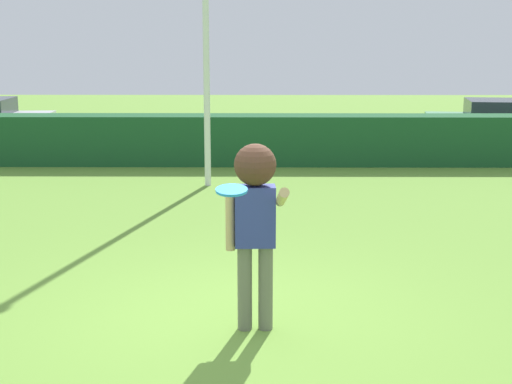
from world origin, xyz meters
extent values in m
plane|color=olive|center=(0.00, 0.00, 0.00)|extent=(60.00, 60.00, 0.00)
cylinder|color=#686B59|center=(0.34, -0.22, 0.42)|extent=(0.14, 0.14, 0.84)
cylinder|color=#686B59|center=(0.14, -0.23, 0.42)|extent=(0.14, 0.14, 0.84)
cube|color=navy|center=(0.24, -0.22, 1.13)|extent=(0.39, 0.23, 0.58)
cylinder|color=tan|center=(0.49, -0.49, 1.37)|extent=(0.11, 0.62, 0.30)
cylinder|color=tan|center=(0.01, -0.23, 1.11)|extent=(0.09, 0.09, 0.62)
sphere|color=tan|center=(0.24, -0.22, 1.59)|extent=(0.22, 0.22, 0.22)
sphere|color=#472D1F|center=(0.24, -0.22, 1.62)|extent=(0.40, 0.40, 0.40)
cylinder|color=#268CE5|center=(0.04, -0.80, 1.50)|extent=(0.28, 0.28, 0.06)
cylinder|color=silver|center=(-0.74, 6.84, 3.24)|extent=(0.12, 0.12, 6.47)
cube|color=#1B4F28|center=(0.00, 9.27, 0.55)|extent=(23.75, 0.90, 1.10)
cylinder|color=black|center=(-5.97, 12.94, 0.30)|extent=(0.60, 0.13, 0.60)
cylinder|color=black|center=(-5.88, 11.24, 0.30)|extent=(0.60, 0.13, 0.60)
cube|color=#1E6633|center=(6.68, 11.67, 0.57)|extent=(4.40, 2.29, 0.55)
cube|color=#2D333D|center=(6.68, 11.67, 1.05)|extent=(2.40, 1.87, 0.40)
cylinder|color=black|center=(5.35, 12.73, 0.30)|extent=(0.61, 0.19, 0.60)
cylinder|color=black|center=(5.10, 11.04, 0.30)|extent=(0.61, 0.19, 0.60)
camera|label=1|loc=(0.30, -6.83, 2.76)|focal=50.72mm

